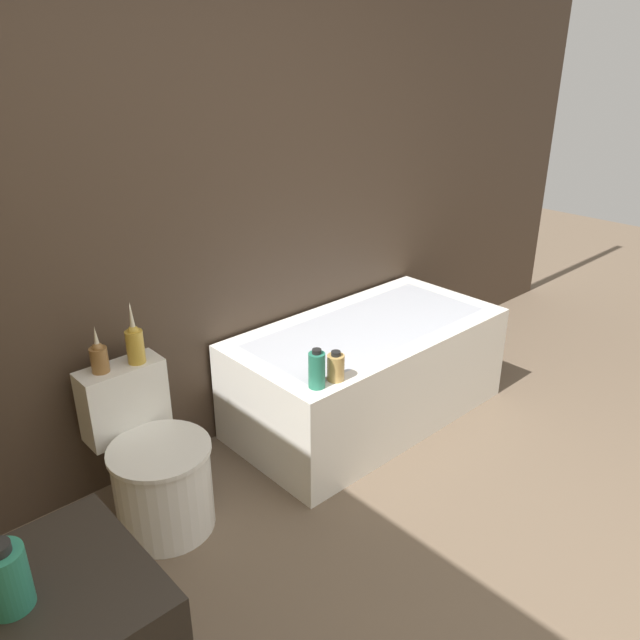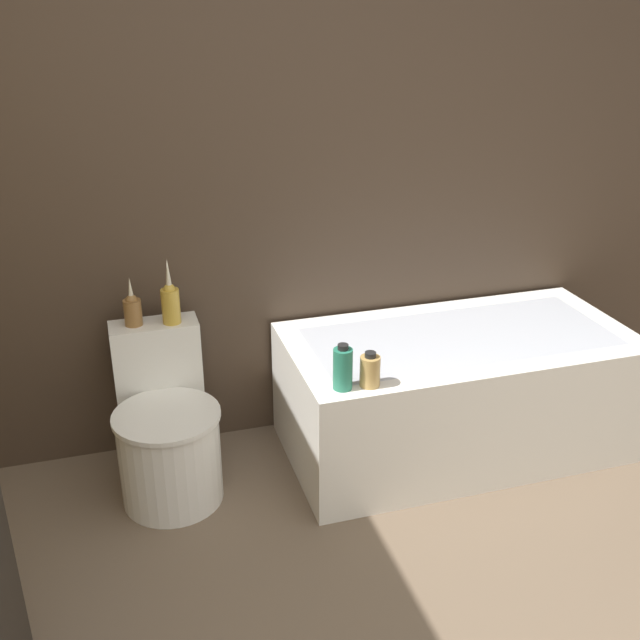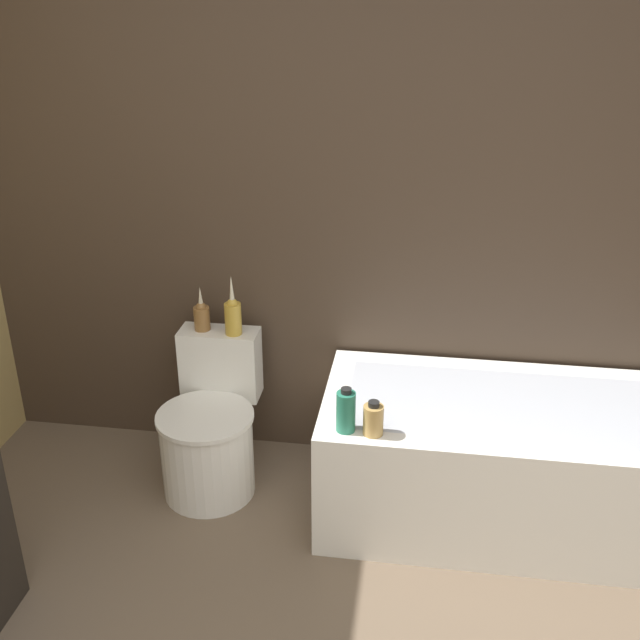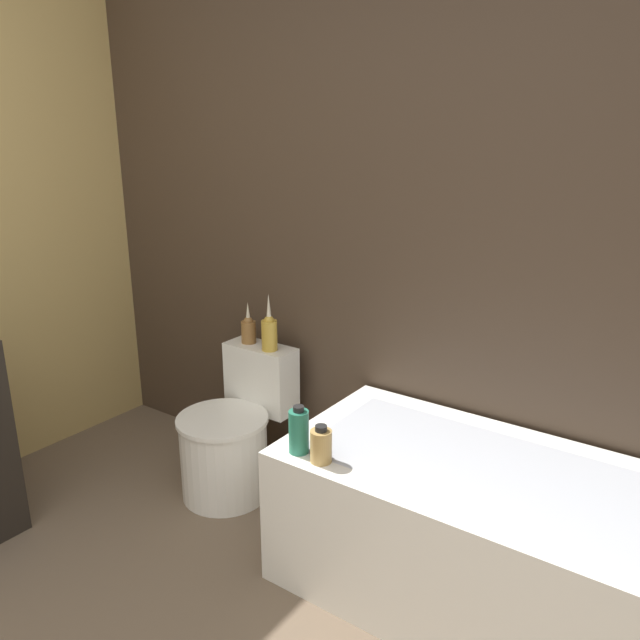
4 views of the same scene
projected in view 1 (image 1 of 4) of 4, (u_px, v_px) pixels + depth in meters
wall_back_tiled at (196, 195)px, 2.87m from camera, size 6.40×0.06×2.60m
bathtub at (367, 371)px, 3.44m from camera, size 1.52×0.76×0.55m
toilet at (155, 468)px, 2.67m from camera, size 0.43×0.58×0.68m
soap_bottle_glass at (5, 578)px, 1.25m from camera, size 0.09×0.09×0.16m
vase_gold at (99, 356)px, 2.58m from camera, size 0.07×0.07×0.21m
vase_silver at (135, 342)px, 2.65m from camera, size 0.08×0.08×0.28m
shampoo_bottle_tall at (317, 370)px, 2.71m from camera, size 0.07×0.07×0.18m
shampoo_bottle_short at (336, 367)px, 2.77m from camera, size 0.08×0.08×0.14m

